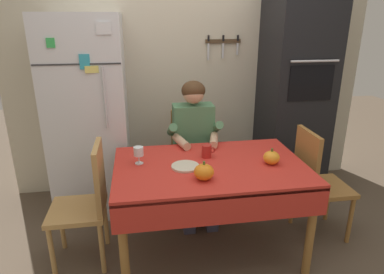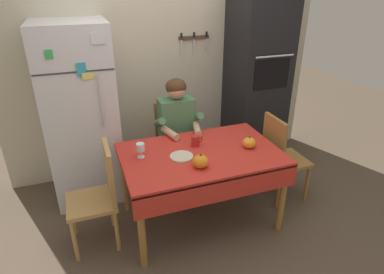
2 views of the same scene
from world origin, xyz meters
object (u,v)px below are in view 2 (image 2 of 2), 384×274
(wine_glass, at_px, (140,148))
(pumpkin_large, at_px, (201,161))
(refrigerator, at_px, (81,115))
(dining_table, at_px, (202,162))
(seated_person, at_px, (179,128))
(pumpkin_medium, at_px, (249,143))
(chair_right_side, at_px, (280,155))
(chair_behind_person, at_px, (174,140))
(coffee_mug, at_px, (196,141))
(chair_left_side, at_px, (100,193))
(serving_tray, at_px, (182,156))
(wall_oven, at_px, (256,81))

(wine_glass, height_order, pumpkin_large, wine_glass)
(pumpkin_large, bearing_deg, wine_glass, 142.12)
(refrigerator, xyz_separation_m, dining_table, (0.95, -0.88, -0.24))
(seated_person, bearing_deg, dining_table, -88.11)
(pumpkin_medium, bearing_deg, refrigerator, 146.47)
(dining_table, height_order, chair_right_side, chair_right_side)
(chair_behind_person, xyz_separation_m, seated_person, (0.00, -0.19, 0.23))
(refrigerator, relative_size, chair_behind_person, 1.94)
(chair_behind_person, distance_m, coffee_mug, 0.69)
(dining_table, bearing_deg, refrigerator, 137.09)
(seated_person, bearing_deg, coffee_mug, -86.63)
(refrigerator, bearing_deg, dining_table, -42.91)
(chair_behind_person, distance_m, wine_glass, 0.90)
(chair_left_side, relative_size, coffee_mug, 8.98)
(chair_behind_person, height_order, chair_right_side, same)
(seated_person, xyz_separation_m, serving_tray, (-0.17, -0.61, 0.01))
(coffee_mug, distance_m, serving_tray, 0.26)
(dining_table, height_order, pumpkin_medium, pumpkin_medium)
(seated_person, xyz_separation_m, chair_right_side, (0.92, -0.52, -0.23))
(refrigerator, distance_m, serving_tray, 1.18)
(chair_left_side, height_order, wine_glass, chair_left_side)
(coffee_mug, xyz_separation_m, wine_glass, (-0.52, -0.04, 0.04))
(seated_person, distance_m, pumpkin_large, 0.82)
(coffee_mug, bearing_deg, serving_tray, -139.94)
(chair_right_side, xyz_separation_m, pumpkin_large, (-0.99, -0.30, 0.28))
(refrigerator, xyz_separation_m, coffee_mug, (0.96, -0.72, -0.11))
(pumpkin_large, xyz_separation_m, pumpkin_medium, (0.54, 0.17, -0.00))
(dining_table, relative_size, chair_behind_person, 1.51)
(chair_behind_person, xyz_separation_m, pumpkin_large, (-0.07, -1.00, 0.28))
(chair_left_side, height_order, serving_tray, chair_left_side)
(wall_oven, bearing_deg, dining_table, -138.69)
(refrigerator, xyz_separation_m, pumpkin_medium, (1.40, -0.93, -0.11))
(wall_oven, distance_m, coffee_mug, 1.32)
(dining_table, distance_m, wine_glass, 0.56)
(chair_right_side, xyz_separation_m, wine_glass, (-1.42, 0.03, 0.32))
(dining_table, bearing_deg, wall_oven, 41.31)
(dining_table, relative_size, pumpkin_medium, 11.52)
(chair_right_side, distance_m, pumpkin_large, 1.08)
(coffee_mug, xyz_separation_m, serving_tray, (-0.19, -0.16, -0.04))
(chair_left_side, distance_m, serving_tray, 0.75)
(wine_glass, bearing_deg, wall_oven, 27.19)
(chair_right_side, bearing_deg, seated_person, 150.72)
(seated_person, distance_m, serving_tray, 0.63)
(wine_glass, bearing_deg, chair_left_side, -169.34)
(dining_table, xyz_separation_m, chair_right_side, (0.90, 0.09, -0.14))
(chair_behind_person, height_order, chair_left_side, same)
(wine_glass, relative_size, pumpkin_medium, 1.08)
(chair_left_side, bearing_deg, pumpkin_large, -17.64)
(pumpkin_medium, bearing_deg, coffee_mug, 155.36)
(refrigerator, height_order, dining_table, refrigerator)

